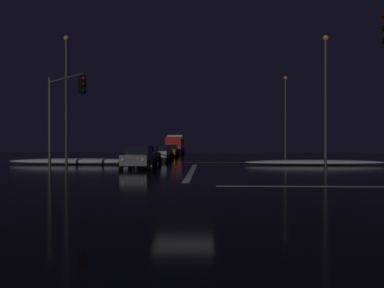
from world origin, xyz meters
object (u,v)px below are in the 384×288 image
at_px(sedan_black, 147,155).
at_px(traffic_signal_nw, 63,104).
at_px(sedan_orange, 170,151).
at_px(streetlamp_left_near, 66,92).
at_px(sedan_gray, 139,157).
at_px(streetlamp_right_near, 325,92).
at_px(sedan_white, 160,153).
at_px(sedan_blue, 172,150).
at_px(sedan_green, 164,152).
at_px(box_truck, 175,144).
at_px(streetlamp_right_far, 285,111).

relative_size(sedan_black, traffic_signal_nw, 0.71).
distance_m(sedan_orange, streetlamp_left_near, 22.93).
distance_m(sedan_gray, streetlamp_right_near, 15.16).
xyz_separation_m(sedan_black, traffic_signal_nw, (-4.02, -8.75, 3.45)).
distance_m(sedan_white, streetlamp_left_near, 11.82).
distance_m(sedan_gray, sedan_blue, 30.30).
distance_m(sedan_green, box_truck, 19.40).
distance_m(box_truck, streetlamp_right_far, 23.51).
bearing_deg(traffic_signal_nw, sedan_gray, 36.48).
distance_m(sedan_gray, streetlamp_right_far, 24.35).
xyz_separation_m(sedan_white, streetlamp_right_far, (13.83, 7.43, 4.70)).
bearing_deg(sedan_orange, sedan_green, -90.88).
distance_m(sedan_blue, streetlamp_right_near, 30.81).
xyz_separation_m(box_truck, traffic_signal_nw, (-3.88, -40.86, 2.54)).
xyz_separation_m(sedan_green, traffic_signal_nw, (-4.03, -21.49, 3.45)).
height_order(sedan_white, box_truck, box_truck).
bearing_deg(sedan_orange, sedan_gray, -89.76).
relative_size(sedan_gray, sedan_orange, 1.00).
bearing_deg(sedan_orange, sedan_white, -89.17).
bearing_deg(box_truck, streetlamp_left_near, -99.82).
distance_m(sedan_black, streetlamp_left_near, 8.21).
bearing_deg(traffic_signal_nw, streetlamp_left_near, 107.46).
height_order(streetlamp_left_near, streetlamp_right_near, streetlamp_left_near).
bearing_deg(box_truck, sedan_green, -89.54).
xyz_separation_m(streetlamp_right_far, streetlamp_right_near, (-0.00, -16.00, 0.26)).
relative_size(sedan_green, sedan_blue, 1.00).
height_order(sedan_orange, streetlamp_right_near, streetlamp_right_near).
bearing_deg(streetlamp_right_far, sedan_gray, -125.60).
height_order(box_truck, streetlamp_left_near, streetlamp_left_near).
xyz_separation_m(traffic_signal_nw, streetlamp_right_near, (18.15, 6.56, 1.52)).
height_order(sedan_blue, box_truck, box_truck).
relative_size(streetlamp_right_far, streetlamp_right_near, 0.95).
distance_m(sedan_black, traffic_signal_nw, 10.23).
relative_size(sedan_black, sedan_blue, 1.00).
xyz_separation_m(sedan_blue, box_truck, (-0.04, 7.43, 0.91)).
distance_m(traffic_signal_nw, streetlamp_right_near, 19.36).
height_order(sedan_black, traffic_signal_nw, traffic_signal_nw).
relative_size(box_truck, streetlamp_right_near, 0.82).
distance_m(sedan_gray, sedan_orange, 24.92).
xyz_separation_m(sedan_black, streetlamp_right_near, (14.13, -2.19, 4.96)).
bearing_deg(streetlamp_right_far, sedan_black, -135.64).
xyz_separation_m(sedan_orange, box_truck, (-0.26, 12.81, 0.91)).
height_order(sedan_gray, traffic_signal_nw, traffic_signal_nw).
bearing_deg(sedan_gray, streetlamp_right_far, 54.40).
distance_m(streetlamp_left_near, streetlamp_right_near, 20.21).
bearing_deg(sedan_white, streetlamp_right_far, 28.26).
relative_size(sedan_green, streetlamp_left_near, 0.42).
xyz_separation_m(sedan_green, sedan_orange, (0.10, 6.56, 0.00)).
height_order(traffic_signal_nw, streetlamp_left_near, streetlamp_left_near).
relative_size(sedan_green, sedan_orange, 1.00).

